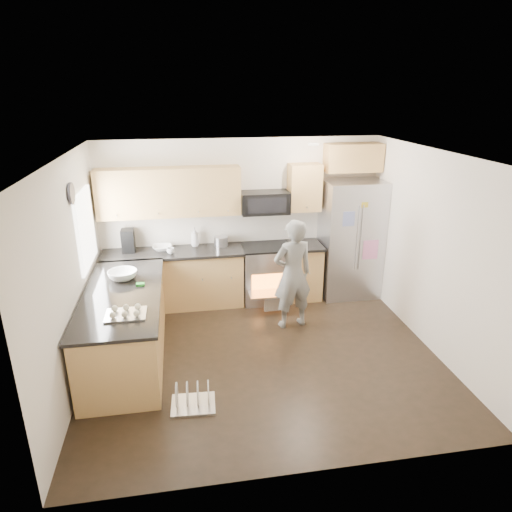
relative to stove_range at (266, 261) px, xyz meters
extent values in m
plane|color=black|center=(-0.35, -1.69, -0.68)|extent=(4.50, 4.50, 0.00)
cube|color=white|center=(-0.35, 0.31, 0.62)|extent=(4.50, 0.04, 2.60)
cube|color=white|center=(-0.35, -3.69, 0.62)|extent=(4.50, 0.04, 2.60)
cube|color=white|center=(-2.60, -1.69, 0.62)|extent=(0.04, 4.00, 2.60)
cube|color=white|center=(1.90, -1.69, 0.62)|extent=(0.04, 4.00, 2.60)
cube|color=white|center=(-0.35, -1.69, 1.92)|extent=(4.50, 4.00, 0.04)
cube|color=white|center=(-2.58, -0.69, 0.87)|extent=(0.04, 1.00, 1.00)
cylinder|color=#FFE4CC|center=(0.55, -0.59, 1.91)|extent=(0.14, 0.14, 0.02)
cylinder|color=#474754|center=(-2.57, -1.24, 1.47)|extent=(0.03, 0.26, 0.26)
cube|color=tan|center=(-1.48, 0.01, -0.24)|extent=(2.15, 0.60, 0.87)
cube|color=black|center=(-1.48, 0.00, 0.23)|extent=(2.19, 0.64, 0.04)
cube|color=tan|center=(0.65, 0.01, -0.24)|extent=(0.50, 0.60, 0.87)
cube|color=black|center=(0.65, 0.00, 0.23)|extent=(0.54, 0.64, 0.04)
cube|color=tan|center=(-1.47, 0.14, 1.15)|extent=(2.16, 0.33, 0.74)
cube|color=tan|center=(0.65, 0.14, 1.15)|extent=(0.50, 0.33, 0.74)
cube|color=tan|center=(1.43, 0.14, 1.60)|extent=(0.90, 0.33, 0.44)
imported|color=white|center=(-1.63, 0.09, 0.29)|extent=(0.30, 0.30, 0.07)
imported|color=silver|center=(-1.12, 0.20, 0.40)|extent=(0.12, 0.12, 0.31)
imported|color=silver|center=(-1.50, -0.10, 0.29)|extent=(0.12, 0.12, 0.09)
cylinder|color=#B7B7BC|center=(-0.70, 0.15, 0.32)|extent=(0.22, 0.22, 0.15)
cube|color=black|center=(-2.14, 0.11, 0.43)|extent=(0.19, 0.23, 0.36)
cylinder|color=#B7B7BC|center=(0.55, 0.06, 0.29)|extent=(0.10, 0.10, 0.08)
cube|color=tan|center=(-2.10, -1.44, -0.24)|extent=(0.90, 2.30, 0.87)
cube|color=black|center=(-2.10, -1.44, 0.23)|extent=(0.96, 2.36, 0.04)
imported|color=white|center=(-2.12, -1.01, 0.31)|extent=(0.38, 0.38, 0.12)
cube|color=green|center=(-1.88, -1.26, 0.26)|extent=(0.11, 0.07, 0.03)
cube|color=#B7B7BC|center=(-1.99, -2.08, 0.30)|extent=(0.45, 0.34, 0.09)
cube|color=#B7B7BC|center=(0.00, -0.01, -0.23)|extent=(0.76, 0.62, 0.90)
cube|color=black|center=(0.00, -0.01, 0.24)|extent=(0.76, 0.60, 0.03)
cube|color=orange|center=(0.00, -0.33, -0.28)|extent=(0.56, 0.02, 0.34)
cube|color=#B7B7BC|center=(0.00, -0.49, -0.36)|extent=(0.70, 0.34, 0.03)
cube|color=beige|center=(0.00, -0.54, -0.50)|extent=(0.24, 0.03, 0.28)
cube|color=black|center=(0.00, 0.11, 0.94)|extent=(0.76, 0.40, 0.34)
cube|color=#B7B7BC|center=(1.42, 0.01, 0.29)|extent=(0.95, 0.74, 1.94)
cylinder|color=#B7B7BC|center=(1.39, -0.37, 0.43)|extent=(0.03, 0.03, 1.05)
cylinder|color=#B7B7BC|center=(1.45, -0.37, 0.43)|extent=(0.03, 0.03, 1.05)
cube|color=#F18CC9|center=(1.63, -0.37, 0.22)|extent=(0.25, 0.01, 0.32)
cube|color=#818FCF|center=(1.23, -0.37, 0.75)|extent=(0.19, 0.01, 0.23)
imported|color=gray|center=(0.21, -0.96, 0.14)|extent=(0.66, 0.50, 1.62)
cube|color=#B7B7BC|center=(-1.30, -2.58, -0.66)|extent=(0.50, 0.41, 0.03)
cylinder|color=silver|center=(-1.47, -2.57, -0.51)|extent=(0.03, 0.27, 0.27)
cylinder|color=silver|center=(-1.36, -2.57, -0.51)|extent=(0.03, 0.27, 0.27)
cylinder|color=silver|center=(-1.24, -2.58, -0.51)|extent=(0.03, 0.27, 0.27)
cylinder|color=silver|center=(-1.13, -2.59, -0.51)|extent=(0.03, 0.27, 0.27)
camera|label=1|loc=(-1.31, -6.81, 2.63)|focal=32.00mm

